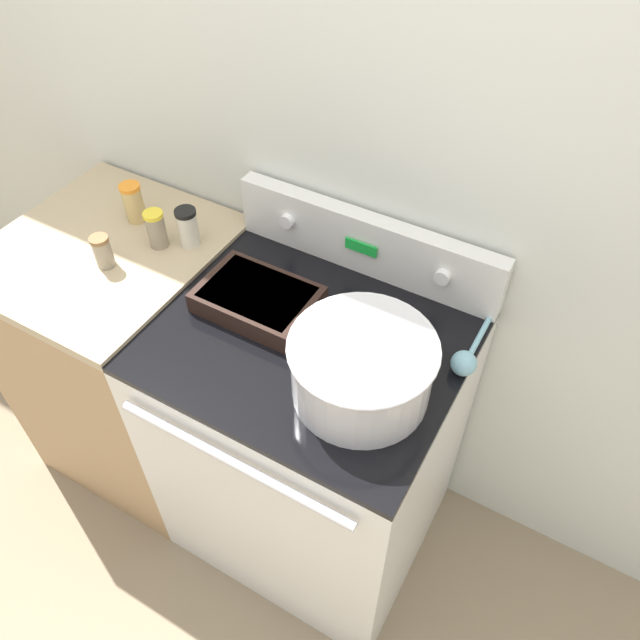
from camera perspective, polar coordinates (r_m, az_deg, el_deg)
name	(u,v)px	position (r m, az deg, el deg)	size (l,w,h in m)	color
ground_plane	(263,597)	(2.20, -5.28, -23.88)	(12.00, 12.00, 0.00)	gray
kitchen_wall	(383,155)	(1.56, 5.76, 14.79)	(8.00, 0.05, 2.50)	silver
stove_range	(311,443)	(1.89, -0.79, -11.15)	(0.75, 0.67, 0.93)	silver
control_panel	(366,243)	(1.65, 4.26, 7.02)	(0.75, 0.07, 0.17)	silver
side_counter	(137,355)	(2.17, -16.40, -3.12)	(0.60, 0.64, 0.95)	tan
mixing_bowl	(362,366)	(1.35, 3.85, -4.26)	(0.33, 0.33, 0.16)	silver
casserole_dish	(258,298)	(1.58, -5.71, 1.98)	(0.29, 0.20, 0.06)	black
ladle	(468,356)	(1.49, 13.39, -3.20)	(0.06, 0.32, 0.06)	#7AB2C6
spice_jar_black_cap	(188,227)	(1.76, -11.99, 8.30)	(0.06, 0.06, 0.11)	beige
spice_jar_yellow_cap	(156,229)	(1.78, -14.74, 8.05)	(0.05, 0.05, 0.11)	gray
spice_jar_brown_cap	(103,251)	(1.76, -19.25, 5.94)	(0.05, 0.05, 0.09)	gray
spice_jar_orange_cap	(133,202)	(1.89, -16.70, 10.25)	(0.06, 0.06, 0.12)	tan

